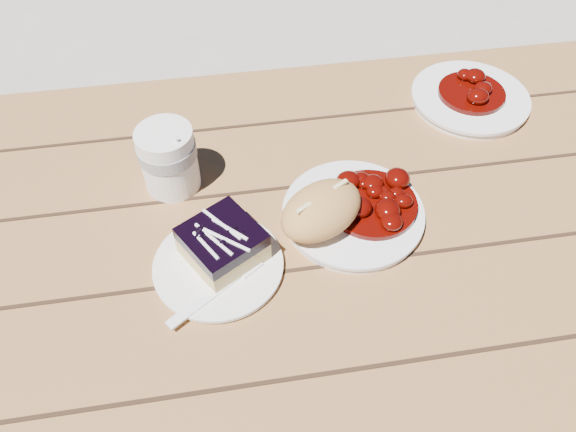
{
  "coord_description": "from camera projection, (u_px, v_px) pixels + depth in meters",
  "views": [
    {
      "loc": [
        -0.03,
        -0.53,
        1.41
      ],
      "look_at": [
        0.05,
        -0.03,
        0.81
      ],
      "focal_mm": 35.0,
      "sensor_mm": 36.0,
      "label": 1
    }
  ],
  "objects": [
    {
      "name": "second_stew",
      "position": [
        474.0,
        86.0,
        1.01
      ],
      "size": [
        0.12,
        0.12,
        0.04
      ],
      "primitive_type": null,
      "color": "#4A0602",
      "rests_on": "second_plate"
    },
    {
      "name": "fork_dessert",
      "position": [
        206.0,
        298.0,
        0.76
      ],
      "size": [
        0.15,
        0.11,
        0.0
      ],
      "primitive_type": null,
      "rotation": [
        0.0,
        0.0,
        -0.97
      ],
      "color": "white",
      "rests_on": "dessert_plate"
    },
    {
      "name": "second_plate",
      "position": [
        470.0,
        99.0,
        1.04
      ],
      "size": [
        0.21,
        0.21,
        0.02
      ],
      "primitive_type": "cylinder",
      "color": "white",
      "rests_on": "picnic_table"
    },
    {
      "name": "dessert_plate",
      "position": [
        218.0,
        266.0,
        0.8
      ],
      "size": [
        0.18,
        0.18,
        0.01
      ],
      "primitive_type": "cylinder",
      "color": "white",
      "rests_on": "picnic_table"
    },
    {
      "name": "ground",
      "position": [
        268.0,
        415.0,
        1.42
      ],
      "size": [
        60.0,
        60.0,
        0.0
      ],
      "primitive_type": "plane",
      "color": "#A6A196",
      "rests_on": "ground"
    },
    {
      "name": "coffee_cup",
      "position": [
        169.0,
        159.0,
        0.87
      ],
      "size": [
        0.09,
        0.09,
        0.11
      ],
      "primitive_type": "cylinder",
      "color": "white",
      "rests_on": "picnic_table"
    },
    {
      "name": "goulash_stew",
      "position": [
        373.0,
        197.0,
        0.84
      ],
      "size": [
        0.14,
        0.14,
        0.04
      ],
      "primitive_type": null,
      "color": "#4A0602",
      "rests_on": "main_plate"
    },
    {
      "name": "picnic_table",
      "position": [
        258.0,
        289.0,
        0.97
      ],
      "size": [
        2.0,
        1.55,
        0.75
      ],
      "color": "brown",
      "rests_on": "ground"
    },
    {
      "name": "blueberry_cake",
      "position": [
        223.0,
        243.0,
        0.78
      ],
      "size": [
        0.13,
        0.13,
        0.06
      ],
      "rotation": [
        0.0,
        0.0,
        0.54
      ],
      "color": "#D2B972",
      "rests_on": "dessert_plate"
    },
    {
      "name": "main_plate",
      "position": [
        353.0,
        214.0,
        0.86
      ],
      "size": [
        0.21,
        0.21,
        0.02
      ],
      "primitive_type": "cylinder",
      "color": "white",
      "rests_on": "picnic_table"
    },
    {
      "name": "bread_roll",
      "position": [
        321.0,
        210.0,
        0.81
      ],
      "size": [
        0.16,
        0.14,
        0.07
      ],
      "primitive_type": "ellipsoid",
      "rotation": [
        0.0,
        0.0,
        0.54
      ],
      "color": "tan",
      "rests_on": "main_plate"
    }
  ]
}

